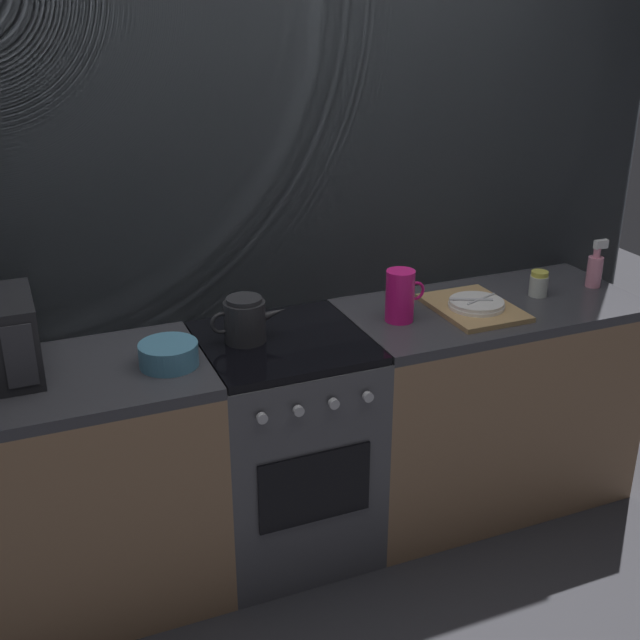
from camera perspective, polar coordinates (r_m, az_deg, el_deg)
The scene contains 11 objects.
ground_plane at distance 3.37m, azimuth -2.36°, elevation -15.45°, with size 8.00×8.00×0.00m, color #2D2D33.
back_wall at distance 3.08m, azimuth -4.82°, elevation 6.04°, with size 3.60×0.05×2.40m.
counter_left at distance 2.98m, azimuth -19.32°, elevation -11.93°, with size 1.20×0.60×0.90m.
stove_unit at distance 3.11m, azimuth -2.49°, elevation -8.94°, with size 0.60×0.63×0.90m.
counter_right at distance 3.48m, azimuth 11.63°, elevation -5.76°, with size 1.20×0.60×0.90m.
kettle at distance 2.86m, azimuth -5.37°, elevation 0.02°, with size 0.28×0.15×0.17m.
mixing_bowl at distance 2.73m, azimuth -10.75°, elevation -2.42°, with size 0.20×0.20×0.08m, color teal.
pitcher at distance 3.03m, azimuth 5.75°, elevation 1.74°, with size 0.16×0.11×0.20m.
dish_pile at distance 3.20m, azimuth 10.95°, elevation 0.97°, with size 0.30×0.40×0.06m.
spice_jar at distance 3.40m, azimuth 15.33°, elevation 2.51°, with size 0.08×0.08×0.10m.
spray_bottle at distance 3.57m, azimuth 19.02°, elevation 3.50°, with size 0.08×0.06×0.20m.
Camera 1 is at (-0.89, -2.49, 2.08)m, focal length 44.87 mm.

